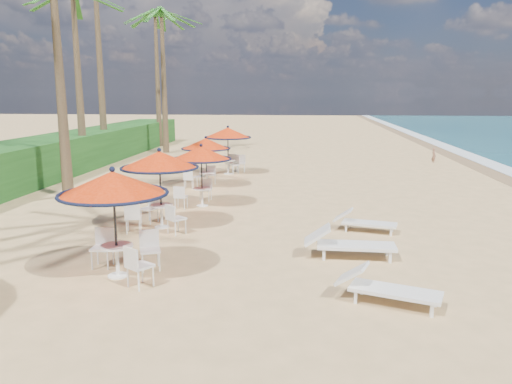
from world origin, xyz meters
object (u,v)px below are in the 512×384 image
(lounger_far, at_px, (363,221))
(lounger_mid, at_px, (347,243))
(station_4, at_px, (229,139))
(station_3, at_px, (205,150))
(station_0, at_px, (116,197))
(lounger_near, at_px, (384,287))
(station_1, at_px, (158,170))
(station_2, at_px, (200,159))

(lounger_far, bearing_deg, lounger_mid, -91.07)
(station_4, xyz_separation_m, lounger_far, (5.44, -10.01, -1.45))
(lounger_far, bearing_deg, station_3, 146.72)
(station_0, distance_m, station_4, 14.19)
(lounger_near, xyz_separation_m, lounger_mid, (-0.50, 2.66, 0.04))
(station_0, height_order, station_4, station_0)
(lounger_near, xyz_separation_m, lounger_far, (0.15, 5.08, -0.03))
(station_0, distance_m, lounger_near, 5.81)
(station_3, distance_m, lounger_near, 12.94)
(lounger_far, bearing_deg, station_0, -129.72)
(lounger_near, bearing_deg, station_3, 136.43)
(station_1, bearing_deg, station_0, -86.35)
(station_4, distance_m, lounger_mid, 13.40)
(lounger_mid, bearing_deg, station_3, 122.00)
(station_3, bearing_deg, lounger_far, -47.35)
(lounger_mid, bearing_deg, lounger_near, -77.97)
(station_0, height_order, station_3, station_0)
(station_4, bearing_deg, station_2, -89.31)
(station_3, xyz_separation_m, station_4, (0.48, 3.59, 0.16))
(station_4, bearing_deg, lounger_mid, -68.99)
(station_1, height_order, station_2, station_1)
(station_3, relative_size, lounger_mid, 0.98)
(station_2, bearing_deg, station_0, -92.88)
(station_1, bearing_deg, lounger_near, -40.07)
(station_2, distance_m, lounger_near, 9.55)
(station_0, bearing_deg, lounger_mid, 19.10)
(station_1, xyz_separation_m, lounger_far, (5.95, 0.20, -1.45))
(station_2, bearing_deg, lounger_mid, -48.18)
(lounger_mid, bearing_deg, station_0, -159.63)
(station_0, bearing_deg, station_4, 88.93)
(station_2, xyz_separation_m, lounger_mid, (4.69, -5.24, -1.32))
(station_4, xyz_separation_m, lounger_near, (5.28, -15.10, -1.42))
(lounger_near, relative_size, lounger_mid, 0.93)
(station_3, bearing_deg, station_0, -88.81)
(lounger_near, bearing_deg, station_4, 129.10)
(lounger_near, bearing_deg, station_2, 143.15)
(station_3, height_order, station_4, station_4)
(station_1, distance_m, station_2, 3.08)
(station_2, xyz_separation_m, station_3, (-0.57, 3.61, -0.10))
(station_0, distance_m, lounger_mid, 5.52)
(lounger_near, bearing_deg, station_0, -169.49)
(station_1, relative_size, station_3, 1.10)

